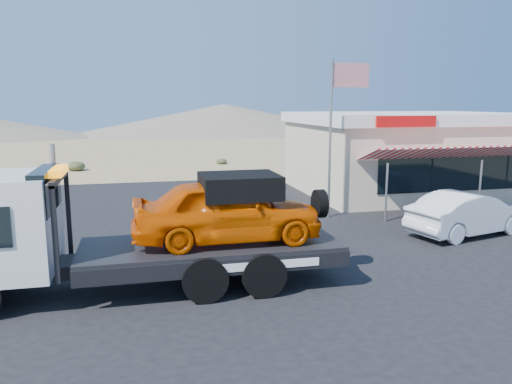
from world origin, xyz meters
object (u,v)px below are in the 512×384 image
(tow_truck, at_px, (140,224))
(flagpole, at_px, (336,120))
(jerky_store, at_px, (405,152))
(white_sedan, at_px, (469,213))

(tow_truck, distance_m, flagpole, 9.83)
(jerky_store, bearing_deg, tow_truck, -140.74)
(white_sedan, relative_size, jerky_store, 0.43)
(jerky_store, bearing_deg, flagpole, -141.21)
(flagpole, bearing_deg, jerky_store, 38.79)
(tow_truck, relative_size, jerky_store, 0.86)
(jerky_store, xyz_separation_m, flagpole, (-5.57, -4.47, 1.77))
(tow_truck, relative_size, flagpole, 1.48)
(tow_truck, relative_size, white_sedan, 2.01)
(tow_truck, xyz_separation_m, flagpole, (7.39, 6.11, 2.16))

